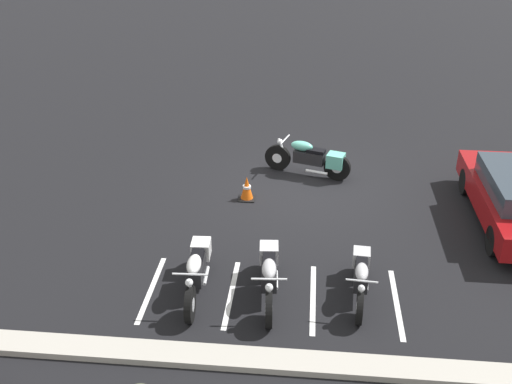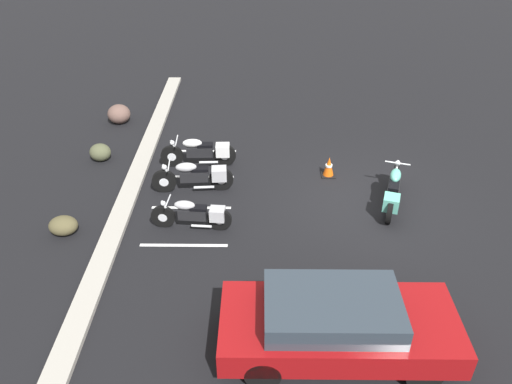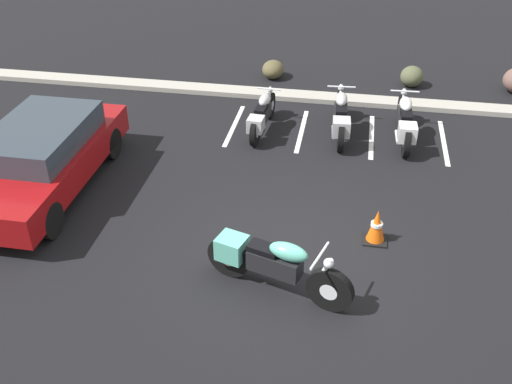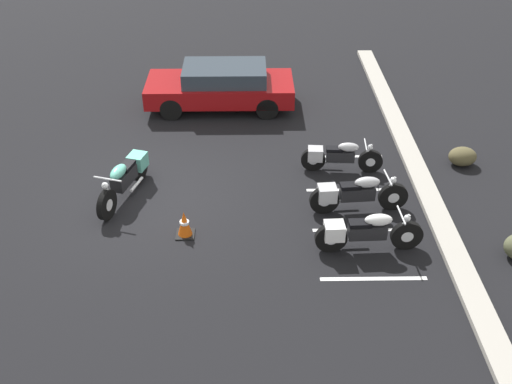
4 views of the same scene
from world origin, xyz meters
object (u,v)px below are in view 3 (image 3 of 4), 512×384
object	(u,v)px
parked_bike_0	(262,115)
traffic_cone	(376,227)
motorcycle_teal_featured	(271,263)
car_red	(41,156)
parked_bike_1	(341,116)
landscape_rock_0	(412,76)
parked_bike_2	(405,122)
landscape_rock_2	(273,69)

from	to	relation	value
parked_bike_0	traffic_cone	world-z (taller)	parked_bike_0
motorcycle_teal_featured	car_red	world-z (taller)	car_red
parked_bike_1	landscape_rock_0	world-z (taller)	parked_bike_1
parked_bike_1	parked_bike_2	xyz separation A→B (m)	(1.37, -0.01, 0.00)
landscape_rock_2	traffic_cone	bearing A→B (deg)	-67.65
landscape_rock_2	landscape_rock_0	bearing A→B (deg)	1.19
parked_bike_1	landscape_rock_2	distance (m)	3.64
car_red	landscape_rock_0	size ratio (longest dim) A/B	6.66
car_red	landscape_rock_2	bearing A→B (deg)	151.11
parked_bike_1	traffic_cone	world-z (taller)	parked_bike_1
motorcycle_teal_featured	parked_bike_2	size ratio (longest dim) A/B	1.02
parked_bike_0	parked_bike_2	size ratio (longest dim) A/B	0.90
parked_bike_1	traffic_cone	size ratio (longest dim) A/B	3.70
motorcycle_teal_featured	parked_bike_0	world-z (taller)	motorcycle_teal_featured
parked_bike_1	parked_bike_2	distance (m)	1.37
car_red	landscape_rock_0	world-z (taller)	car_red
motorcycle_teal_featured	parked_bike_2	world-z (taller)	motorcycle_teal_featured
parked_bike_2	car_red	distance (m)	7.45
parked_bike_1	landscape_rock_0	distance (m)	3.56
car_red	landscape_rock_0	bearing A→B (deg)	131.67
motorcycle_teal_featured	landscape_rock_0	world-z (taller)	motorcycle_teal_featured
parked_bike_2	traffic_cone	bearing A→B (deg)	169.28
parked_bike_0	car_red	world-z (taller)	car_red
parked_bike_1	landscape_rock_2	world-z (taller)	parked_bike_1
parked_bike_0	traffic_cone	size ratio (longest dim) A/B	3.33
motorcycle_teal_featured	traffic_cone	size ratio (longest dim) A/B	3.78
traffic_cone	parked_bike_2	bearing A→B (deg)	81.65
parked_bike_0	landscape_rock_0	world-z (taller)	parked_bike_0
motorcycle_teal_featured	landscape_rock_2	world-z (taller)	motorcycle_teal_featured
traffic_cone	landscape_rock_0	bearing A→B (deg)	82.99
parked_bike_0	landscape_rock_0	bearing A→B (deg)	-41.66
landscape_rock_0	parked_bike_1	bearing A→B (deg)	-118.05
motorcycle_teal_featured	parked_bike_0	bearing A→B (deg)	118.10
parked_bike_0	parked_bike_2	distance (m)	3.09
landscape_rock_2	traffic_cone	distance (m)	7.33
traffic_cone	landscape_rock_2	bearing A→B (deg)	112.35
car_red	landscape_rock_2	distance (m)	7.09
car_red	traffic_cone	size ratio (longest dim) A/B	7.11
parked_bike_2	landscape_rock_0	bearing A→B (deg)	-7.77
parked_bike_2	car_red	size ratio (longest dim) A/B	0.52
motorcycle_teal_featured	parked_bike_1	distance (m)	5.25
parked_bike_2	car_red	bearing A→B (deg)	112.49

